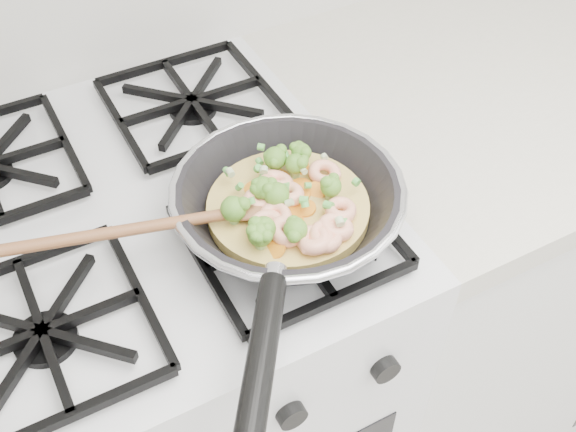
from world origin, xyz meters
name	(u,v)px	position (x,y,z in m)	size (l,w,h in m)	color
stove	(171,386)	(0.00, 1.70, 0.46)	(0.60, 0.60, 0.92)	silver
counter_right	(526,230)	(0.80, 1.70, 0.45)	(1.00, 0.60, 0.90)	silver
skillet	(286,206)	(0.15, 1.56, 0.96)	(0.48, 0.41, 0.09)	black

